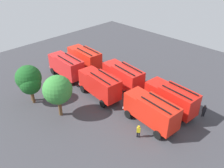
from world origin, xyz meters
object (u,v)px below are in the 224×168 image
Objects in this scene: fire_truck_1 at (123,76)px; fire_truck_3 at (151,110)px; tree_2 at (28,78)px; traffic_cone_1 at (138,84)px; fire_truck_5 at (66,66)px; tree_0 at (58,90)px; tree_1 at (30,84)px; traffic_cone_0 at (156,91)px; firefighter_0 at (138,131)px; firefighter_1 at (204,110)px; fire_truck_0 at (171,98)px; firefighter_3 at (69,55)px; fire_truck_4 at (100,84)px; fire_truck_2 at (85,58)px; traffic_cone_2 at (105,73)px; firefighter_2 at (92,55)px.

fire_truck_1 is 1.01× the size of fire_truck_3.
tree_2 is 16.29m from traffic_cone_1.
fire_truck_1 is at bearing -152.52° from fire_truck_5.
tree_1 is (5.00, 1.12, -0.79)m from tree_0.
fire_truck_5 is 9.95× the size of traffic_cone_0.
firefighter_0 is 0.96× the size of firefighter_1.
traffic_cone_0 is at bearing -176.65° from traffic_cone_1.
tree_1 reaches higher than firefighter_0.
fire_truck_0 reaches higher than firefighter_0.
firefighter_3 is at bearing -55.75° from tree_1.
firefighter_3 is (13.64, -4.35, -1.11)m from fire_truck_4.
fire_truck_2 reaches higher than firefighter_0.
fire_truck_0 and fire_truck_2 have the same top height.
traffic_cone_0 is (-5.67, -13.07, -3.47)m from tree_0.
fire_truck_3 is 16.90m from tree_2.
fire_truck_5 is 6.97m from firefighter_3.
fire_truck_0 is 4.45m from firefighter_1.
traffic_cone_0 is at bearing -143.80° from fire_truck_1.
fire_truck_2 is 13.45m from tree_0.
traffic_cone_2 is at bearing -71.27° from tree_0.
traffic_cone_0 is 1.31× the size of traffic_cone_2.
firefighter_0 is at bearing -161.15° from tree_1.
fire_truck_4 is 4.53× the size of firefighter_0.
fire_truck_3 is at bearing -24.32° from firefighter_0.
fire_truck_0 is 17.79m from fire_truck_5.
tree_0 is 10.18× the size of traffic_cone_2.
fire_truck_1 is 13.47m from tree_2.
traffic_cone_0 is (7.64, -0.26, -0.58)m from firefighter_1.
tree_2 reaches higher than fire_truck_1.
fire_truck_5 is 4.30× the size of firefighter_1.
fire_truck_3 is 14.39m from traffic_cone_2.
tree_2 reaches higher than fire_truck_2.
tree_0 reaches higher than fire_truck_3.
traffic_cone_0 is (-13.37, -6.51, -1.79)m from fire_truck_5.
fire_truck_2 reaches higher than traffic_cone_2.
fire_truck_5 is 21.96m from firefighter_1.
fire_truck_2 is at bearing 6.41° from fire_truck_1.
traffic_cone_1 is at bearing -36.14° from fire_truck_3.
firefighter_3 is at bearing -12.31° from fire_truck_4.
fire_truck_2 is 9.53m from fire_truck_4.
tree_0 is 1.26× the size of tree_1.
fire_truck_3 is at bearing -80.44° from firefighter_1.
traffic_cone_2 is (-4.03, -1.09, -1.87)m from fire_truck_2.
fire_truck_2 is 3.93m from firefighter_2.
traffic_cone_0 is (-5.15, -6.62, -1.79)m from fire_truck_4.
traffic_cone_1 is at bearing -144.70° from fire_truck_5.
fire_truck_1 is 13.28m from tree_1.
fire_truck_2 is (17.63, -0.01, 0.00)m from fire_truck_0.
tree_0 is at bearing -101.38° from firefighter_2.
firefighter_3 is 3.27× the size of traffic_cone_2.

